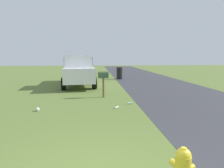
# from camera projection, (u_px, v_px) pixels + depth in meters

# --- Properties ---
(road_asphalt) EXTENTS (60.00, 5.53, 0.01)m
(road_asphalt) POSITION_uv_depth(u_px,v_px,m) (188.00, 98.00, 9.02)
(road_asphalt) COLOR #38383D
(road_asphalt) RESTS_ON ground
(mailbox) EXTENTS (0.27, 0.52, 1.28)m
(mailbox) POSITION_uv_depth(u_px,v_px,m) (103.00, 77.00, 9.02)
(mailbox) COLOR brown
(mailbox) RESTS_ON ground
(pickup_truck) EXTENTS (5.75, 2.63, 2.09)m
(pickup_truck) POSITION_uv_depth(u_px,v_px,m) (78.00, 70.00, 12.77)
(pickup_truck) COLOR silver
(pickup_truck) RESTS_ON ground
(trash_bin) EXTENTS (0.55, 0.55, 1.07)m
(trash_bin) POSITION_uv_depth(u_px,v_px,m) (119.00, 73.00, 16.52)
(trash_bin) COLOR black
(trash_bin) RESTS_ON ground
(litter_bag_midfield_a) EXTENTS (0.14, 0.14, 0.14)m
(litter_bag_midfield_a) POSITION_uv_depth(u_px,v_px,m) (38.00, 109.00, 6.81)
(litter_bag_midfield_a) COLOR silver
(litter_bag_midfield_a) RESTS_ON ground
(litter_bottle_by_mailbox) EXTENTS (0.21, 0.20, 0.07)m
(litter_bottle_by_mailbox) POSITION_uv_depth(u_px,v_px,m) (117.00, 107.00, 7.20)
(litter_bottle_by_mailbox) COLOR #B2D8BF
(litter_bottle_by_mailbox) RESTS_ON ground
(litter_bottle_far_scatter) EXTENTS (0.10, 0.23, 0.07)m
(litter_bottle_far_scatter) POSITION_uv_depth(u_px,v_px,m) (130.00, 103.00, 7.84)
(litter_bottle_far_scatter) COLOR #B2D8BF
(litter_bottle_far_scatter) RESTS_ON ground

